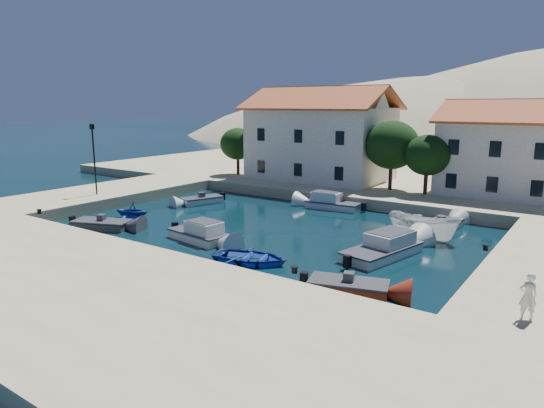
{
  "coord_description": "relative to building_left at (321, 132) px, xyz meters",
  "views": [
    {
      "loc": [
        19.76,
        -17.88,
        8.96
      ],
      "look_at": [
        0.52,
        9.59,
        2.0
      ],
      "focal_mm": 32.0,
      "sensor_mm": 36.0,
      "label": 1
    }
  ],
  "objects": [
    {
      "name": "quay_south",
      "position": [
        6.0,
        -34.0,
        -5.44
      ],
      "size": [
        52.0,
        12.0,
        1.0
      ],
      "primitive_type": "cube",
      "color": "tan",
      "rests_on": "ground"
    },
    {
      "name": "motorboat_white_ne",
      "position": [
        16.25,
        -11.0,
        -5.64
      ],
      "size": [
        2.46,
        4.16,
        1.25
      ],
      "rotation": [
        0.0,
        0.0,
        1.4
      ],
      "color": "silver",
      "rests_on": "ground"
    },
    {
      "name": "motorboat_red_se",
      "position": [
        16.15,
        -25.73,
        -5.64
      ],
      "size": [
        4.11,
        2.7,
        1.25
      ],
      "rotation": [
        0.0,
        0.0,
        0.29
      ],
      "color": "maroon",
      "rests_on": "ground"
    },
    {
      "name": "cabin_cruiser_south",
      "position": [
        3.83,
        -23.13,
        -5.46
      ],
      "size": [
        4.7,
        2.51,
        1.6
      ],
      "rotation": [
        0.0,
        0.0,
        -0.14
      ],
      "color": "silver",
      "rests_on": "ground"
    },
    {
      "name": "motorboat_white_west",
      "position": [
        -4.37,
        -14.01,
        -5.64
      ],
      "size": [
        2.82,
        4.04,
        1.25
      ],
      "rotation": [
        0.0,
        0.0,
        -1.92
      ],
      "color": "silver",
      "rests_on": "ground"
    },
    {
      "name": "lamppost",
      "position": [
        -11.5,
        -20.0,
        -1.18
      ],
      "size": [
        0.35,
        0.25,
        6.22
      ],
      "color": "black",
      "rests_on": "quay_west"
    },
    {
      "name": "rowboat_south",
      "position": [
        9.51,
        -24.84,
        -5.94
      ],
      "size": [
        5.09,
        4.21,
        0.91
      ],
      "primitive_type": "imported",
      "rotation": [
        0.0,
        0.0,
        1.84
      ],
      "color": "navy",
      "rests_on": "ground"
    },
    {
      "name": "cabin_cruiser_north",
      "position": [
        6.5,
        -9.06,
        -5.46
      ],
      "size": [
        4.86,
        2.4,
        1.6
      ],
      "rotation": [
        0.0,
        0.0,
        3.23
      ],
      "color": "silver",
      "rests_on": "ground"
    },
    {
      "name": "pedestrian",
      "position": [
        23.85,
        -26.49,
        -4.01
      ],
      "size": [
        0.81,
        0.72,
        1.86
      ],
      "primitive_type": "imported",
      "rotation": [
        0.0,
        0.0,
        3.66
      ],
      "color": "white",
      "rests_on": "quay_east"
    },
    {
      "name": "cabin_cruiser_east",
      "position": [
        15.28,
        -19.46,
        -5.46
      ],
      "size": [
        3.41,
        5.97,
        1.6
      ],
      "rotation": [
        0.0,
        0.0,
        1.36
      ],
      "color": "silver",
      "rests_on": "ground"
    },
    {
      "name": "building_mid",
      "position": [
        18.0,
        1.0,
        -0.71
      ],
      "size": [
        10.5,
        8.4,
        8.3
      ],
      "color": "beige",
      "rests_on": "quay_north"
    },
    {
      "name": "trees",
      "position": [
        10.51,
        -2.54,
        -1.1
      ],
      "size": [
        37.3,
        5.3,
        6.45
      ],
      "color": "#382314",
      "rests_on": "quay_north"
    },
    {
      "name": "building_left",
      "position": [
        0.0,
        0.0,
        0.0
      ],
      "size": [
        14.7,
        9.45,
        9.7
      ],
      "color": "beige",
      "rests_on": "quay_north"
    },
    {
      "name": "bollards",
      "position": [
        8.8,
        -24.13,
        -4.79
      ],
      "size": [
        29.36,
        9.56,
        0.3
      ],
      "color": "black",
      "rests_on": "ground"
    },
    {
      "name": "rowboat_west",
      "position": [
        -5.09,
        -21.37,
        -5.94
      ],
      "size": [
        3.46,
        3.22,
        1.49
      ],
      "primitive_type": "imported",
      "rotation": [
        0.0,
        0.0,
        -1.24
      ],
      "color": "navy",
      "rests_on": "ground"
    },
    {
      "name": "quay_west",
      "position": [
        -13.0,
        -18.0,
        -5.44
      ],
      "size": [
        8.0,
        20.0,
        1.0
      ],
      "primitive_type": "cube",
      "color": "tan",
      "rests_on": "ground"
    },
    {
      "name": "ground",
      "position": [
        6.0,
        -28.0,
        -5.94
      ],
      "size": [
        400.0,
        400.0,
        0.0
      ],
      "primitive_type": "plane",
      "color": "black",
      "rests_on": "ground"
    },
    {
      "name": "motorboat_grey_sw",
      "position": [
        -4.12,
        -24.89,
        -5.64
      ],
      "size": [
        4.53,
        3.26,
        1.25
      ],
      "rotation": [
        0.0,
        0.0,
        0.39
      ],
      "color": "#38383E",
      "rests_on": "ground"
    },
    {
      "name": "boat_east",
      "position": [
        15.99,
        -14.15,
        -5.94
      ],
      "size": [
        5.21,
        2.44,
        1.94
      ],
      "primitive_type": "imported",
      "rotation": [
        0.0,
        0.0,
        1.46
      ],
      "color": "silver",
      "rests_on": "ground"
    },
    {
      "name": "quay_north",
      "position": [
        8.0,
        10.0,
        -5.44
      ],
      "size": [
        80.0,
        36.0,
        1.0
      ],
      "primitive_type": "cube",
      "color": "tan",
      "rests_on": "ground"
    }
  ]
}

